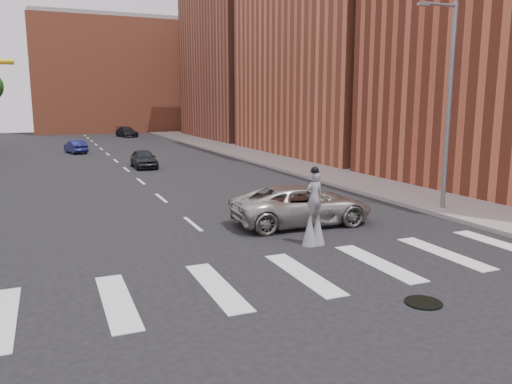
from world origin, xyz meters
name	(u,v)px	position (x,y,z in m)	size (l,w,h in m)	color
ground_plane	(277,293)	(0.00, 0.00, 0.00)	(160.00, 160.00, 0.00)	black
sidewalk_right	(286,162)	(12.50, 25.00, 0.09)	(5.00, 90.00, 0.18)	gray
manhole	(423,303)	(3.00, -2.00, 0.02)	(0.90, 0.90, 0.04)	black
building_mid	(356,24)	(22.00, 30.00, 12.00)	(16.00, 22.00, 24.00)	#BB5A3A
building_far	(256,64)	(22.00, 54.00, 10.00)	(16.00, 22.00, 20.00)	brown
building_backdrop	(115,78)	(6.00, 78.00, 9.00)	(26.00, 14.00, 18.00)	#BB5A3A
streetlight	(448,101)	(10.90, 6.00, 4.90)	(2.05, 0.20, 9.00)	slate
stilt_performer	(314,215)	(3.02, 3.50, 1.04)	(0.84, 0.54, 2.71)	#362615
suv_crossing	(302,205)	(4.03, 6.29, 0.79)	(2.61, 5.67, 1.58)	#B0ADA6
car_near	(144,159)	(1.38, 26.54, 0.68)	(1.61, 4.01, 1.37)	black
car_mid	(76,147)	(-2.71, 40.20, 0.62)	(1.32, 3.79, 1.25)	navy
car_far	(127,132)	(5.35, 62.31, 0.72)	(2.01, 4.95, 1.44)	black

